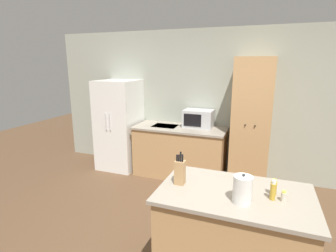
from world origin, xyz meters
TOP-DOWN VIEW (x-y plane):
  - wall_back at (0.00, 2.33)m, footprint 7.20×0.06m
  - refrigerator at (-2.16, 1.94)m, footprint 0.73×0.75m
  - back_counter at (-0.93, 1.96)m, footprint 1.64×0.72m
  - pantry_cabinet at (0.27, 2.00)m, footprint 0.60×0.62m
  - kitchen_island at (0.27, -0.12)m, footprint 1.36×0.85m
  - microwave at (-0.63, 2.10)m, footprint 0.51×0.37m
  - knife_block at (-0.24, -0.13)m, footprint 0.09×0.09m
  - spice_bottle_tall_dark at (0.67, -0.14)m, footprint 0.05×0.05m
  - spice_bottle_short_red at (0.59, -0.05)m, footprint 0.05×0.05m
  - spice_bottle_amber_oil at (0.58, -0.14)m, footprint 0.04×0.04m
  - kettle at (0.35, -0.28)m, footprint 0.16×0.16m
  - fire_extinguisher at (-2.67, 2.05)m, footprint 0.12×0.12m

SIDE VIEW (x-z plane):
  - fire_extinguisher at x=-2.67m, z-range -0.03..0.41m
  - kitchen_island at x=0.27m, z-range 0.00..0.89m
  - back_counter at x=-0.93m, z-range 0.00..0.91m
  - refrigerator at x=-2.16m, z-range 0.00..1.70m
  - spice_bottle_tall_dark at x=0.67m, z-range 0.88..0.98m
  - spice_bottle_short_red at x=0.59m, z-range 0.88..1.03m
  - spice_bottle_amber_oil at x=0.58m, z-range 0.88..1.06m
  - kettle at x=0.35m, z-range 0.87..1.13m
  - knife_block at x=-0.24m, z-range 0.84..1.17m
  - pantry_cabinet at x=0.27m, z-range 0.00..2.11m
  - microwave at x=-0.63m, z-range 0.91..1.21m
  - wall_back at x=0.00m, z-range 0.00..2.60m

